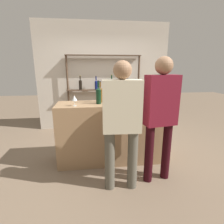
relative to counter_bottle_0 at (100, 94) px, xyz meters
name	(u,v)px	position (x,y,z in m)	size (l,w,h in m)	color
ground_plane	(112,159)	(0.19, -0.09, -1.21)	(16.00, 16.00, 0.00)	#7A6651
bar_counter	(112,132)	(0.19, -0.09, -0.67)	(1.89, 0.58, 1.07)	#997551
back_wall	(103,77)	(0.19, 1.80, 0.19)	(3.49, 0.12, 2.80)	beige
back_shelf	(104,82)	(0.19, 1.62, 0.07)	(1.92, 0.18, 1.96)	#4C3828
counter_bottle_0	(100,94)	(0.00, 0.00, 0.00)	(0.07, 0.07, 0.37)	brown
counter_bottle_1	(138,96)	(0.61, -0.23, -0.01)	(0.08, 0.08, 0.34)	black
counter_bottle_2	(142,95)	(0.70, -0.14, 0.00)	(0.08, 0.08, 0.36)	#0F1956
counter_bottle_3	(98,95)	(-0.04, -0.12, 0.01)	(0.09, 0.09, 0.39)	black
counter_bottle_4	(153,93)	(0.98, 0.10, -0.01)	(0.09, 0.09, 0.34)	black
wine_glass	(74,98)	(-0.42, -0.24, -0.02)	(0.08, 0.08, 0.17)	silver
ice_bucket	(123,96)	(0.40, 0.04, -0.04)	(0.20, 0.20, 0.20)	#846647
customer_right	(161,111)	(0.79, -0.76, -0.14)	(0.48, 0.27, 1.81)	black
customer_center	(122,119)	(0.22, -0.88, -0.19)	(0.51, 0.25, 1.75)	#575347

